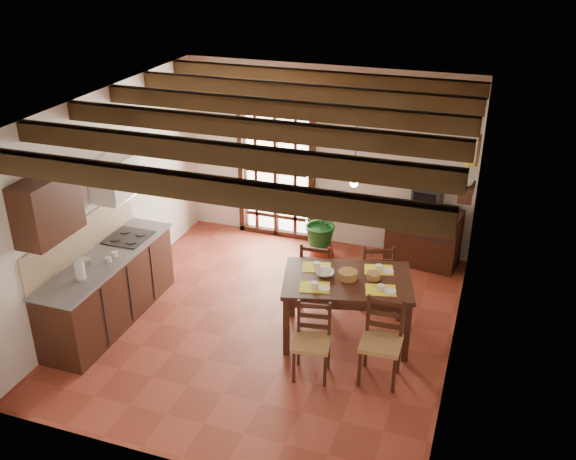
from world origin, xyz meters
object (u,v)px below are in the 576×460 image
at_px(chair_near_right, 380,356).
at_px(potted_plant, 323,222).
at_px(chair_near_left, 312,354).
at_px(kitchen_counter, 109,288).
at_px(dining_table, 347,286).
at_px(chair_far_right, 375,285).
at_px(sideboard, 423,237).
at_px(chair_far_left, 317,283).
at_px(crt_tv, 427,197).
at_px(pendant_lamp, 354,177).

relative_size(chair_near_right, potted_plant, 0.48).
bearing_deg(chair_near_left, kitchen_counter, 166.23).
bearing_deg(potted_plant, dining_table, -66.02).
height_order(chair_far_right, sideboard, chair_far_right).
bearing_deg(chair_near_right, sideboard, 87.29).
height_order(chair_near_left, chair_far_right, chair_far_right).
relative_size(kitchen_counter, chair_far_left, 2.43).
bearing_deg(dining_table, crt_tv, 60.42).
distance_m(dining_table, chair_far_left, 0.97).
bearing_deg(chair_far_left, pendant_lamp, 132.30).
height_order(kitchen_counter, crt_tv, kitchen_counter).
xyz_separation_m(chair_far_left, crt_tv, (1.17, 1.54, 0.78)).
bearing_deg(pendant_lamp, crt_tv, 73.81).
xyz_separation_m(dining_table, chair_far_left, (-0.56, 0.66, -0.43)).
bearing_deg(kitchen_counter, pendant_lamp, 13.71).
distance_m(sideboard, potted_plant, 1.51).
distance_m(chair_far_right, potted_plant, 1.55).
bearing_deg(dining_table, chair_far_right, 63.87).
height_order(chair_far_left, chair_far_right, chair_far_right).
bearing_deg(chair_far_left, chair_near_left, 101.57).
height_order(dining_table, crt_tv, crt_tv).
distance_m(chair_far_right, crt_tv, 1.62).
xyz_separation_m(kitchen_counter, chair_near_left, (2.76, -0.23, -0.20)).
height_order(dining_table, chair_far_left, chair_far_left).
height_order(chair_near_right, pendant_lamp, pendant_lamp).
bearing_deg(chair_far_left, chair_near_right, 127.63).
bearing_deg(chair_far_right, potted_plant, -66.74).
relative_size(kitchen_counter, chair_far_right, 2.38).
relative_size(dining_table, chair_near_left, 1.95).
distance_m(crt_tv, potted_plant, 1.58).
xyz_separation_m(dining_table, crt_tv, (0.61, 2.20, 0.36)).
xyz_separation_m(kitchen_counter, dining_table, (2.94, 0.62, 0.24)).
relative_size(kitchen_counter, chair_near_left, 2.56).
relative_size(chair_near_right, sideboard, 0.92).
xyz_separation_m(chair_near_right, chair_far_right, (-0.38, 1.51, -0.00)).
bearing_deg(chair_near_right, potted_plant, 116.97).
bearing_deg(potted_plant, pendant_lamp, -64.88).
bearing_deg(sideboard, kitchen_counter, -133.16).
relative_size(chair_near_left, sideboard, 0.84).
distance_m(dining_table, crt_tv, 2.31).
height_order(chair_near_left, chair_near_right, chair_near_right).
distance_m(chair_near_right, sideboard, 2.87).
bearing_deg(kitchen_counter, chair_near_left, -4.75).
relative_size(dining_table, potted_plant, 0.86).
bearing_deg(chair_far_right, chair_near_left, 57.87).
xyz_separation_m(chair_near_left, chair_far_left, (-0.38, 1.51, 0.01)).
distance_m(dining_table, chair_far_right, 0.96).
distance_m(chair_near_left, crt_tv, 3.25).
bearing_deg(chair_near_left, potted_plant, 94.86).
bearing_deg(chair_far_right, chair_near_right, 83.96).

